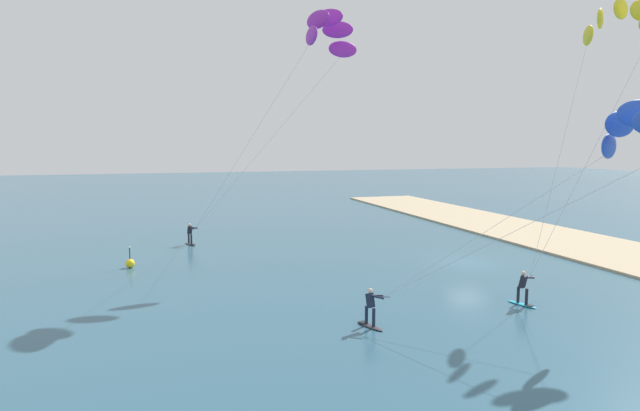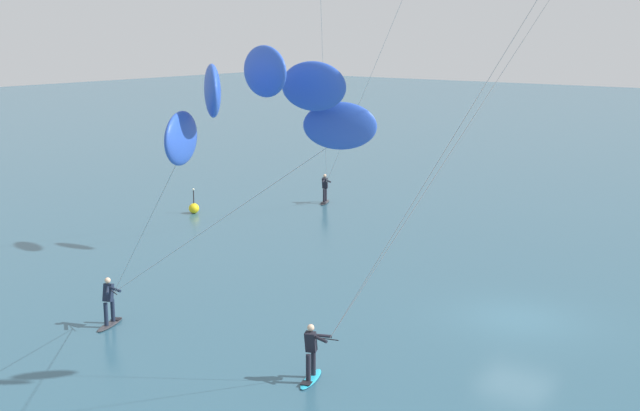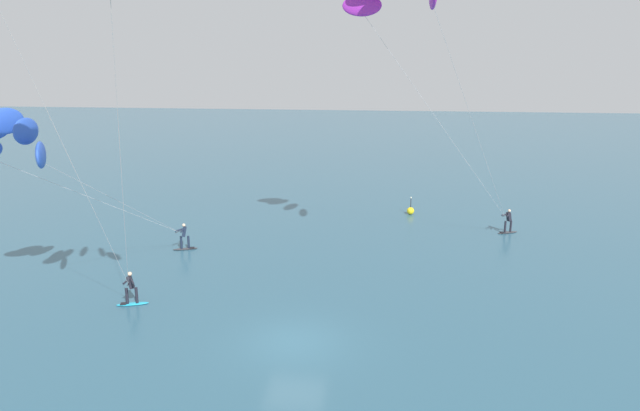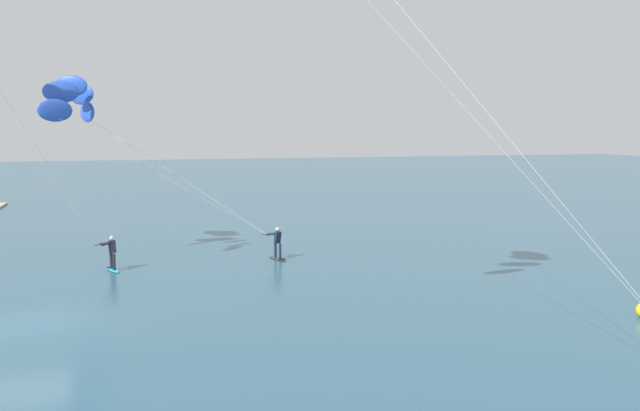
# 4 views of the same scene
# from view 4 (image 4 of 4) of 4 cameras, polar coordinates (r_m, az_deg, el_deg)

# --- Properties ---
(ground_plane) EXTENTS (240.00, 240.00, 0.00)m
(ground_plane) POSITION_cam_4_polar(r_m,az_deg,el_deg) (25.68, -23.35, -9.27)
(ground_plane) COLOR #2D566B
(kitesurfer_mid_water) EXTENTS (6.90, 11.89, 9.45)m
(kitesurfer_mid_water) POSITION_cam_4_polar(r_m,az_deg,el_deg) (36.80, -19.70, 8.03)
(kitesurfer_mid_water) COLOR #333338
(kitesurfer_mid_water) RESTS_ON ground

